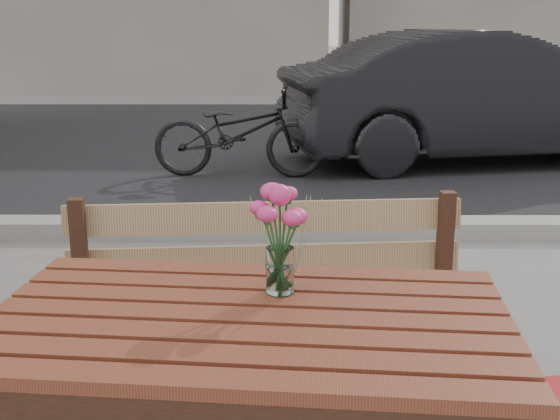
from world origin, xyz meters
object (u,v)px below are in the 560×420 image
object	(u,v)px
main_table	(250,362)
parked_car	(481,97)
bicycle	(239,132)
main_vase	(280,226)

from	to	relation	value
main_table	parked_car	world-z (taller)	parked_car
main_table	bicycle	world-z (taller)	bicycle
main_vase	parked_car	size ratio (longest dim) A/B	0.07
main_table	main_vase	distance (m)	0.35
parked_car	bicycle	bearing A→B (deg)	96.49
main_vase	parked_car	bearing A→B (deg)	69.84
bicycle	main_vase	bearing A→B (deg)	-171.77
main_vase	bicycle	distance (m)	5.05
main_table	bicycle	size ratio (longest dim) A/B	0.81
main_table	main_vase	world-z (taller)	main_vase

